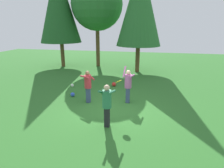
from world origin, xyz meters
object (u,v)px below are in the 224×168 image
object	(u,v)px
ball_blue	(73,94)
tree_far_left	(59,5)
person_catcher	(107,102)
tree_left	(97,4)
person_thrower	(128,84)
frisbee	(118,81)
tree_center	(140,4)
ball_red	(114,84)
ball_white	(72,85)
person_bystander	(88,84)

from	to	relation	value
ball_blue	tree_far_left	xyz separation A→B (m)	(-4.04, 7.41, 5.31)
person_catcher	tree_left	xyz separation A→B (m)	(-3.36, 10.87, 4.47)
person_thrower	person_catcher	distance (m)	2.55
frisbee	tree_center	size ratio (longest dim) A/B	0.04
frisbee	ball_blue	xyz separation A→B (m)	(-2.77, 1.51, -1.34)
frisbee	ball_red	bearing A→B (deg)	103.79
ball_red	ball_blue	size ratio (longest dim) A/B	1.15
tree_left	ball_white	bearing A→B (deg)	-88.97
frisbee	ball_blue	world-z (taller)	frisbee
person_thrower	ball_white	world-z (taller)	person_thrower
person_bystander	tree_left	size ratio (longest dim) A/B	0.21
frisbee	tree_center	xyz separation A→B (m)	(0.22, 8.08, 3.79)
tree_left	frisbee	bearing A→B (deg)	-69.61
person_catcher	ball_red	xyz separation A→B (m)	(-0.69, 4.96, -0.85)
person_thrower	tree_left	distance (m)	10.24
person_thrower	tree_center	bearing A→B (deg)	-168.18
tree_center	tree_left	distance (m)	4.12
person_catcher	tree_left	world-z (taller)	tree_left
person_bystander	ball_blue	size ratio (longest dim) A/B	7.05
person_thrower	ball_red	size ratio (longest dim) A/B	6.90
ball_blue	tree_left	distance (m)	9.77
person_catcher	tree_left	bearing A→B (deg)	27.58
person_thrower	ball_white	distance (m)	4.24
frisbee	ball_blue	size ratio (longest dim) A/B	1.50
person_thrower	person_catcher	world-z (taller)	person_thrower
person_thrower	tree_left	size ratio (longest dim) A/B	0.24
person_thrower	tree_left	xyz separation A→B (m)	(-3.85, 8.36, 4.47)
person_catcher	ball_white	bearing A→B (deg)	47.35
ball_white	ball_blue	distance (m)	1.73
tree_center	tree_far_left	size ratio (longest dim) A/B	0.97
ball_blue	person_bystander	bearing A→B (deg)	-28.11
ball_blue	tree_left	bearing A→B (deg)	95.71
person_bystander	frisbee	size ratio (longest dim) A/B	4.71
ball_white	person_bystander	bearing A→B (deg)	-50.43
person_catcher	person_bystander	world-z (taller)	person_catcher
person_bystander	ball_blue	distance (m)	1.50
person_catcher	ball_white	world-z (taller)	person_catcher
frisbee	ball_blue	bearing A→B (deg)	151.45
person_catcher	ball_white	distance (m)	5.47
person_catcher	ball_red	bearing A→B (deg)	18.36
frisbee	person_bystander	bearing A→B (deg)	151.15
tree_left	tree_center	bearing A→B (deg)	-22.45
ball_red	ball_white	world-z (taller)	ball_red
tree_center	tree_left	bearing A→B (deg)	157.55
person_thrower	ball_blue	bearing A→B (deg)	-82.72
person_thrower	frisbee	distance (m)	1.40
person_thrower	person_catcher	xyz separation A→B (m)	(-0.48, -2.51, 0.00)
person_bystander	ball_red	distance (m)	3.03
person_catcher	tree_center	xyz separation A→B (m)	(0.44, 9.30, 4.26)
tree_far_left	tree_left	bearing A→B (deg)	12.80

